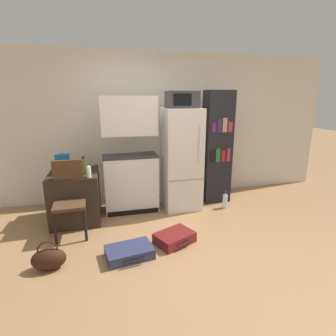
% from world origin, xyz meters
% --- Properties ---
extents(ground_plane, '(24.00, 24.00, 0.00)m').
position_xyz_m(ground_plane, '(0.00, 0.00, 0.00)').
color(ground_plane, '#A3754C').
extents(wall_back, '(6.40, 0.10, 2.58)m').
position_xyz_m(wall_back, '(0.20, 2.00, 1.29)').
color(wall_back, silver).
rests_on(wall_back, ground_plane).
extents(side_table, '(0.69, 0.80, 0.74)m').
position_xyz_m(side_table, '(-1.37, 1.20, 0.37)').
color(side_table, '#2D2319').
rests_on(side_table, ground_plane).
extents(kitchen_hutch, '(0.86, 0.47, 1.83)m').
position_xyz_m(kitchen_hutch, '(-0.52, 1.37, 0.84)').
color(kitchen_hutch, white).
rests_on(kitchen_hutch, ground_plane).
extents(refrigerator, '(0.59, 0.63, 1.64)m').
position_xyz_m(refrigerator, '(0.31, 1.30, 0.82)').
color(refrigerator, white).
rests_on(refrigerator, ground_plane).
extents(microwave, '(0.48, 0.35, 0.26)m').
position_xyz_m(microwave, '(0.31, 1.30, 1.77)').
color(microwave, '#333333').
rests_on(microwave, refrigerator).
extents(bookshelf, '(0.46, 0.34, 1.93)m').
position_xyz_m(bookshelf, '(0.99, 1.44, 0.96)').
color(bookshelf, black).
rests_on(bookshelf, ground_plane).
extents(bottle_milk_white, '(0.06, 0.06, 0.20)m').
position_xyz_m(bottle_milk_white, '(-1.14, 0.87, 0.83)').
color(bottle_milk_white, white).
rests_on(bottle_milk_white, side_table).
extents(bottle_olive_oil, '(0.08, 0.08, 0.25)m').
position_xyz_m(bottle_olive_oil, '(-1.21, 1.09, 0.85)').
color(bottle_olive_oil, '#566619').
rests_on(bottle_olive_oil, side_table).
extents(bottle_amber_beer, '(0.06, 0.06, 0.16)m').
position_xyz_m(bottle_amber_beer, '(-1.48, 1.35, 0.81)').
color(bottle_amber_beer, brown).
rests_on(bottle_amber_beer, side_table).
extents(bottle_clear_short, '(0.09, 0.09, 0.19)m').
position_xyz_m(bottle_clear_short, '(-1.31, 0.97, 0.82)').
color(bottle_clear_short, silver).
rests_on(bottle_clear_short, side_table).
extents(bottle_ketchup_red, '(0.06, 0.06, 0.14)m').
position_xyz_m(bottle_ketchup_red, '(-1.56, 1.43, 0.80)').
color(bottle_ketchup_red, '#AD1914').
rests_on(bottle_ketchup_red, side_table).
extents(bottle_green_tall, '(0.08, 0.08, 0.24)m').
position_xyz_m(bottle_green_tall, '(-1.50, 0.91, 0.85)').
color(bottle_green_tall, '#1E6028').
rests_on(bottle_green_tall, side_table).
extents(bowl, '(0.17, 0.17, 0.05)m').
position_xyz_m(bowl, '(-1.26, 1.50, 0.77)').
color(bowl, silver).
rests_on(bowl, side_table).
extents(cereal_box, '(0.19, 0.07, 0.30)m').
position_xyz_m(cereal_box, '(-1.49, 1.11, 0.89)').
color(cereal_box, '#1E66A8').
rests_on(cereal_box, side_table).
extents(chair, '(0.42, 0.42, 1.01)m').
position_xyz_m(chair, '(-1.40, 0.77, 0.58)').
color(chair, black).
rests_on(chair, ground_plane).
extents(suitcase_large_flat, '(0.57, 0.50, 0.13)m').
position_xyz_m(suitcase_large_flat, '(-0.11, 0.18, 0.07)').
color(suitcase_large_flat, maroon).
rests_on(suitcase_large_flat, ground_plane).
extents(suitcase_small_flat, '(0.58, 0.43, 0.12)m').
position_xyz_m(suitcase_small_flat, '(-0.70, -0.00, 0.06)').
color(suitcase_small_flat, navy).
rests_on(suitcase_small_flat, ground_plane).
extents(handbag, '(0.36, 0.20, 0.33)m').
position_xyz_m(handbag, '(-1.56, -0.02, 0.12)').
color(handbag, '#33190F').
rests_on(handbag, ground_plane).
extents(water_bottle_front, '(0.08, 0.08, 0.29)m').
position_xyz_m(water_bottle_front, '(1.01, 1.04, 0.12)').
color(water_bottle_front, silver).
rests_on(water_bottle_front, ground_plane).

